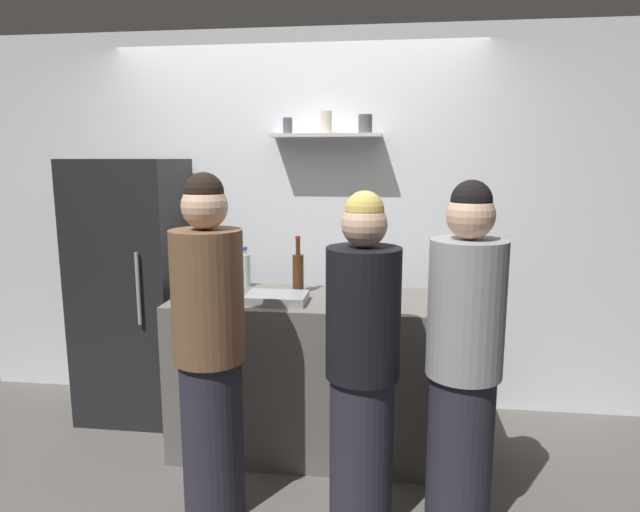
{
  "coord_description": "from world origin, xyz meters",
  "views": [
    {
      "loc": [
        0.65,
        -2.58,
        1.74
      ],
      "look_at": [
        0.25,
        0.52,
        1.19
      ],
      "focal_mm": 31.0,
      "sensor_mm": 36.0,
      "label": 1
    }
  ],
  "objects_px": {
    "refrigerator": "(134,290)",
    "wine_bottle_pale_glass": "(376,271)",
    "baking_pan": "(277,298)",
    "utensil_holder": "(189,289)",
    "water_bottle_plastic": "(243,269)",
    "person_brown_jacket": "(210,351)",
    "wine_bottle_amber_glass": "(298,272)",
    "person_grey_hoodie": "(464,366)",
    "person_blonde": "(362,369)"
  },
  "relations": [
    {
      "from": "wine_bottle_amber_glass",
      "to": "person_grey_hoodie",
      "type": "distance_m",
      "value": 1.22
    },
    {
      "from": "wine_bottle_amber_glass",
      "to": "water_bottle_plastic",
      "type": "distance_m",
      "value": 0.4
    },
    {
      "from": "refrigerator",
      "to": "wine_bottle_amber_glass",
      "type": "distance_m",
      "value": 1.2
    },
    {
      "from": "baking_pan",
      "to": "person_brown_jacket",
      "type": "relative_size",
      "value": 0.2
    },
    {
      "from": "wine_bottle_pale_glass",
      "to": "person_blonde",
      "type": "bearing_deg",
      "value": -91.85
    },
    {
      "from": "baking_pan",
      "to": "person_brown_jacket",
      "type": "height_order",
      "value": "person_brown_jacket"
    },
    {
      "from": "refrigerator",
      "to": "wine_bottle_amber_glass",
      "type": "xyz_separation_m",
      "value": [
        1.16,
        -0.21,
        0.2
      ]
    },
    {
      "from": "baking_pan",
      "to": "person_blonde",
      "type": "height_order",
      "value": "person_blonde"
    },
    {
      "from": "refrigerator",
      "to": "baking_pan",
      "type": "relative_size",
      "value": 5.12
    },
    {
      "from": "baking_pan",
      "to": "utensil_holder",
      "type": "bearing_deg",
      "value": 177.35
    },
    {
      "from": "baking_pan",
      "to": "person_blonde",
      "type": "xyz_separation_m",
      "value": [
        0.52,
        -0.57,
        -0.17
      ]
    },
    {
      "from": "utensil_holder",
      "to": "wine_bottle_amber_glass",
      "type": "bearing_deg",
      "value": 19.75
    },
    {
      "from": "water_bottle_plastic",
      "to": "person_brown_jacket",
      "type": "bearing_deg",
      "value": -85.06
    },
    {
      "from": "utensil_holder",
      "to": "person_grey_hoodie",
      "type": "xyz_separation_m",
      "value": [
        1.5,
        -0.57,
        -0.18
      ]
    },
    {
      "from": "refrigerator",
      "to": "baking_pan",
      "type": "height_order",
      "value": "refrigerator"
    },
    {
      "from": "water_bottle_plastic",
      "to": "baking_pan",
      "type": "bearing_deg",
      "value": -51.81
    },
    {
      "from": "person_grey_hoodie",
      "to": "utensil_holder",
      "type": "bearing_deg",
      "value": 1.04
    },
    {
      "from": "refrigerator",
      "to": "person_brown_jacket",
      "type": "height_order",
      "value": "refrigerator"
    },
    {
      "from": "utensil_holder",
      "to": "wine_bottle_amber_glass",
      "type": "distance_m",
      "value": 0.65
    },
    {
      "from": "refrigerator",
      "to": "wine_bottle_pale_glass",
      "type": "distance_m",
      "value": 1.64
    },
    {
      "from": "water_bottle_plastic",
      "to": "person_grey_hoodie",
      "type": "distance_m",
      "value": 1.58
    },
    {
      "from": "refrigerator",
      "to": "wine_bottle_pale_glass",
      "type": "xyz_separation_m",
      "value": [
        1.62,
        -0.11,
        0.19
      ]
    },
    {
      "from": "person_brown_jacket",
      "to": "person_blonde",
      "type": "bearing_deg",
      "value": 91.65
    },
    {
      "from": "wine_bottle_amber_glass",
      "to": "person_brown_jacket",
      "type": "distance_m",
      "value": 0.88
    },
    {
      "from": "baking_pan",
      "to": "wine_bottle_pale_glass",
      "type": "distance_m",
      "value": 0.65
    },
    {
      "from": "wine_bottle_amber_glass",
      "to": "person_brown_jacket",
      "type": "xyz_separation_m",
      "value": [
        -0.3,
        -0.79,
        -0.24
      ]
    },
    {
      "from": "baking_pan",
      "to": "person_brown_jacket",
      "type": "xyz_separation_m",
      "value": [
        -0.21,
        -0.55,
        -0.13
      ]
    },
    {
      "from": "utensil_holder",
      "to": "water_bottle_plastic",
      "type": "bearing_deg",
      "value": 56.64
    },
    {
      "from": "baking_pan",
      "to": "wine_bottle_amber_glass",
      "type": "distance_m",
      "value": 0.28
    },
    {
      "from": "refrigerator",
      "to": "utensil_holder",
      "type": "height_order",
      "value": "refrigerator"
    },
    {
      "from": "refrigerator",
      "to": "person_blonde",
      "type": "xyz_separation_m",
      "value": [
        1.59,
        -1.02,
        -0.08
      ]
    },
    {
      "from": "person_grey_hoodie",
      "to": "water_bottle_plastic",
      "type": "bearing_deg",
      "value": -14.04
    },
    {
      "from": "wine_bottle_amber_glass",
      "to": "person_blonde",
      "type": "height_order",
      "value": "person_blonde"
    },
    {
      "from": "utensil_holder",
      "to": "person_grey_hoodie",
      "type": "distance_m",
      "value": 1.61
    },
    {
      "from": "wine_bottle_pale_glass",
      "to": "baking_pan",
      "type": "bearing_deg",
      "value": -147.84
    },
    {
      "from": "baking_pan",
      "to": "person_grey_hoodie",
      "type": "bearing_deg",
      "value": -29.34
    },
    {
      "from": "refrigerator",
      "to": "wine_bottle_pale_glass",
      "type": "height_order",
      "value": "refrigerator"
    },
    {
      "from": "refrigerator",
      "to": "utensil_holder",
      "type": "relative_size",
      "value": 8.0
    },
    {
      "from": "water_bottle_plastic",
      "to": "wine_bottle_amber_glass",
      "type": "bearing_deg",
      "value": -19.18
    },
    {
      "from": "utensil_holder",
      "to": "person_blonde",
      "type": "bearing_deg",
      "value": -29.55
    },
    {
      "from": "baking_pan",
      "to": "wine_bottle_amber_glass",
      "type": "bearing_deg",
      "value": 71.01
    },
    {
      "from": "wine_bottle_pale_glass",
      "to": "wine_bottle_amber_glass",
      "type": "relative_size",
      "value": 0.97
    },
    {
      "from": "water_bottle_plastic",
      "to": "person_grey_hoodie",
      "type": "xyz_separation_m",
      "value": [
        1.27,
        -0.92,
        -0.23
      ]
    },
    {
      "from": "utensil_holder",
      "to": "wine_bottle_amber_glass",
      "type": "xyz_separation_m",
      "value": [
        0.61,
        0.22,
        0.07
      ]
    },
    {
      "from": "water_bottle_plastic",
      "to": "person_grey_hoodie",
      "type": "height_order",
      "value": "person_grey_hoodie"
    },
    {
      "from": "refrigerator",
      "to": "wine_bottle_amber_glass",
      "type": "relative_size",
      "value": 5.01
    },
    {
      "from": "person_blonde",
      "to": "person_brown_jacket",
      "type": "xyz_separation_m",
      "value": [
        -0.73,
        0.02,
        0.04
      ]
    },
    {
      "from": "wine_bottle_pale_glass",
      "to": "person_blonde",
      "type": "xyz_separation_m",
      "value": [
        -0.03,
        -0.91,
        -0.28
      ]
    },
    {
      "from": "refrigerator",
      "to": "person_brown_jacket",
      "type": "bearing_deg",
      "value": -49.3
    },
    {
      "from": "baking_pan",
      "to": "water_bottle_plastic",
      "type": "height_order",
      "value": "water_bottle_plastic"
    }
  ]
}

